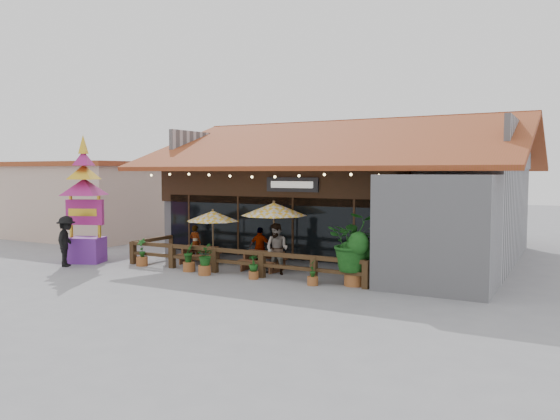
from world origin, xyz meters
The scene contains 19 objects.
ground centered at (0.00, 0.00, 0.00)m, with size 100.00×100.00×0.00m, color gray.
restaurant_building centered at (0.26, 6.61, 2.21)m, with size 15.50×14.73×6.09m.
patio_railing centered at (-2.25, -0.27, 0.61)m, with size 10.00×2.60×0.92m.
neighbor_building centered at (-15.00, 6.00, 2.14)m, with size 8.40×8.40×4.22m.
umbrella_left centered at (-3.44, 0.71, 1.95)m, with size 2.74×2.74×2.23m.
umbrella_right centered at (-0.80, 0.89, 2.29)m, with size 3.04×3.04×2.62m.
picnic_table_left centered at (-4.22, 0.86, 0.46)m, with size 1.58×1.42×0.68m.
picnic_table_right centered at (-1.17, 0.73, 0.48)m, with size 1.49×1.29×0.71m.
thai_sign_tower centered at (-8.42, -1.18, 2.94)m, with size 2.67×2.67×5.57m.
tropical_plant centered at (2.81, -0.22, 1.38)m, with size 2.21×2.10×2.41m.
diner_a centered at (-4.85, 1.41, 0.74)m, with size 0.54×0.35×1.48m, color #321C10.
diner_b centered at (-0.31, 0.25, 0.92)m, with size 0.90×0.70×1.84m, color #321C10.
diner_c centered at (-1.66, 1.34, 0.77)m, with size 0.91×0.38×1.55m, color #321C10.
pedestrian centered at (-8.33, -2.21, 0.99)m, with size 1.28×0.73×1.98m, color black.
planter_a centered at (-5.85, -0.69, 0.46)m, with size 0.44×0.44×1.09m.
planter_b centered at (-3.47, -0.77, 0.49)m, with size 0.44×0.44×1.08m.
planter_c centered at (-2.53, -1.09, 0.62)m, with size 0.88×0.86×1.09m.
planter_d centered at (-0.62, -0.85, 0.40)m, with size 0.44×0.44×0.83m.
planter_e centered at (1.61, -0.82, 0.37)m, with size 0.36×0.36×0.88m.
Camera 1 is at (9.08, -16.70, 3.68)m, focal length 35.00 mm.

